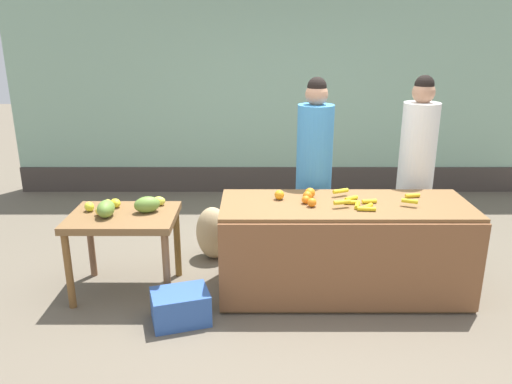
{
  "coord_description": "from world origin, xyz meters",
  "views": [
    {
      "loc": [
        -0.32,
        -3.95,
        2.2
      ],
      "look_at": [
        -0.31,
        0.15,
        0.87
      ],
      "focal_mm": 34.9,
      "sensor_mm": 36.0,
      "label": 1
    }
  ],
  "objects_px": {
    "vendor_woman_white_shirt": "(414,170)",
    "produce_sack": "(212,233)",
    "produce_crate": "(179,307)",
    "vendor_woman_blue_shirt": "(312,172)"
  },
  "relations": [
    {
      "from": "vendor_woman_white_shirt",
      "to": "produce_sack",
      "type": "distance_m",
      "value": 2.08
    },
    {
      "from": "vendor_woman_white_shirt",
      "to": "produce_sack",
      "type": "xyz_separation_m",
      "value": [
        -1.98,
        -0.01,
        -0.65
      ]
    },
    {
      "from": "vendor_woman_white_shirt",
      "to": "produce_crate",
      "type": "bearing_deg",
      "value": -150.98
    },
    {
      "from": "vendor_woman_white_shirt",
      "to": "produce_crate",
      "type": "height_order",
      "value": "vendor_woman_white_shirt"
    },
    {
      "from": "vendor_woman_blue_shirt",
      "to": "produce_crate",
      "type": "distance_m",
      "value": 1.8
    },
    {
      "from": "vendor_woman_blue_shirt",
      "to": "produce_sack",
      "type": "distance_m",
      "value": 1.18
    },
    {
      "from": "vendor_woman_white_shirt",
      "to": "produce_sack",
      "type": "relative_size",
      "value": 3.38
    },
    {
      "from": "produce_sack",
      "to": "vendor_woman_white_shirt",
      "type": "bearing_deg",
      "value": 0.31
    },
    {
      "from": "vendor_woman_blue_shirt",
      "to": "vendor_woman_white_shirt",
      "type": "distance_m",
      "value": 0.99
    },
    {
      "from": "produce_crate",
      "to": "produce_sack",
      "type": "relative_size",
      "value": 0.82
    }
  ]
}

